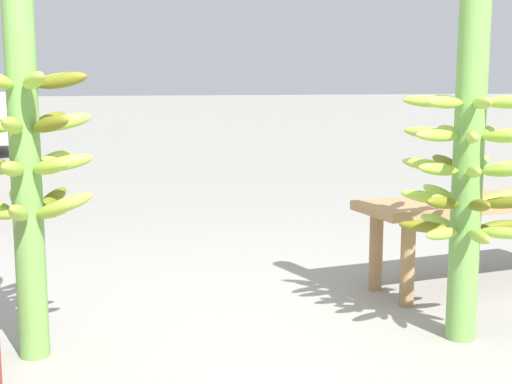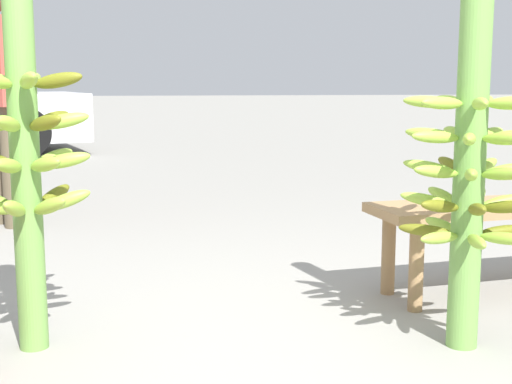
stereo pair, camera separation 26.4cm
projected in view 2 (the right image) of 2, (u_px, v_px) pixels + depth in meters
banana_stalk_left at (25, 156)px, 2.40m from camera, size 0.44×0.44×1.27m
banana_stalk_center at (470, 166)px, 2.42m from camera, size 0.47×0.47×1.30m
market_bench at (506, 217)px, 3.10m from camera, size 1.25×0.51×0.41m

